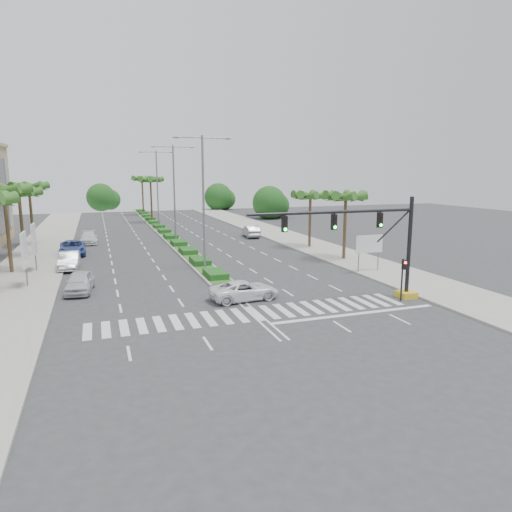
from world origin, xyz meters
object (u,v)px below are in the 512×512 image
(car_parked_b, at_px, (69,261))
(car_right, at_px, (251,231))
(car_parked_c, at_px, (72,248))
(car_parked_a, at_px, (80,282))
(car_crossing, at_px, (244,290))
(car_parked_d, at_px, (89,238))

(car_parked_b, distance_m, car_right, 26.68)
(car_parked_b, bearing_deg, car_parked_c, 91.73)
(car_right, bearing_deg, car_parked_c, 22.44)
(car_parked_a, height_order, car_right, car_right)
(car_parked_b, xyz_separation_m, car_crossing, (12.14, -15.10, -0.12))
(car_parked_b, height_order, car_crossing, car_parked_b)
(car_parked_d, bearing_deg, car_right, -3.95)
(car_parked_d, xyz_separation_m, car_crossing, (10.63, -30.71, -0.04))
(car_parked_d, bearing_deg, car_parked_a, -91.13)
(car_parked_c, height_order, car_right, car_right)
(car_parked_a, bearing_deg, car_crossing, -22.77)
(car_parked_b, bearing_deg, car_right, 33.72)
(car_crossing, bearing_deg, car_right, -24.34)
(car_parked_d, height_order, car_right, car_right)
(car_parked_b, relative_size, car_right, 1.01)
(car_parked_d, bearing_deg, car_crossing, -71.20)
(car_parked_b, xyz_separation_m, car_right, (22.55, 14.27, -0.01))
(car_right, bearing_deg, car_parked_a, 53.68)
(car_parked_b, bearing_deg, car_parked_a, -81.43)
(car_parked_a, bearing_deg, car_parked_c, 99.96)
(car_parked_d, xyz_separation_m, car_right, (21.05, -1.34, 0.06))
(car_parked_c, bearing_deg, car_crossing, -64.00)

